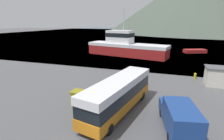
# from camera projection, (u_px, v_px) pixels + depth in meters

# --- Properties ---
(water_surface) EXTENTS (240.00, 240.00, 0.00)m
(water_surface) POSITION_uv_depth(u_px,v_px,m) (165.00, 33.00, 140.11)
(water_surface) COLOR #3D5160
(water_surface) RESTS_ON ground
(tour_bus) EXTENTS (4.43, 10.69, 3.24)m
(tour_bus) POSITION_uv_depth(u_px,v_px,m) (119.00, 93.00, 16.68)
(tour_bus) COLOR #B26614
(tour_bus) RESTS_ON ground
(delivery_van) EXTENTS (3.32, 6.07, 2.34)m
(delivery_van) POSITION_uv_depth(u_px,v_px,m) (179.00, 117.00, 13.73)
(delivery_van) COLOR navy
(delivery_van) RESTS_ON ground
(fishing_boat) EXTENTS (21.36, 9.13, 11.74)m
(fishing_boat) POSITION_uv_depth(u_px,v_px,m) (125.00, 46.00, 44.69)
(fishing_boat) COLOR maroon
(fishing_boat) RESTS_ON water_surface
(storage_bin) EXTENTS (1.51, 1.31, 1.32)m
(storage_bin) POSITION_uv_depth(u_px,v_px,m) (79.00, 96.00, 18.81)
(storage_bin) COLOR olive
(storage_bin) RESTS_ON ground
(dock_kiosk) EXTENTS (3.30, 2.66, 2.58)m
(dock_kiosk) POSITION_uv_depth(u_px,v_px,m) (218.00, 76.00, 23.67)
(dock_kiosk) COLOR beige
(dock_kiosk) RESTS_ON ground
(small_boat) EXTENTS (6.39, 4.60, 0.98)m
(small_boat) POSITION_uv_depth(u_px,v_px,m) (195.00, 51.00, 49.04)
(small_boat) COLOR maroon
(small_boat) RESTS_ON water_surface
(mooring_bollard) EXTENTS (0.40, 0.40, 0.95)m
(mooring_bollard) POSITION_uv_depth(u_px,v_px,m) (195.00, 76.00, 26.62)
(mooring_bollard) COLOR #B29919
(mooring_bollard) RESTS_ON ground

